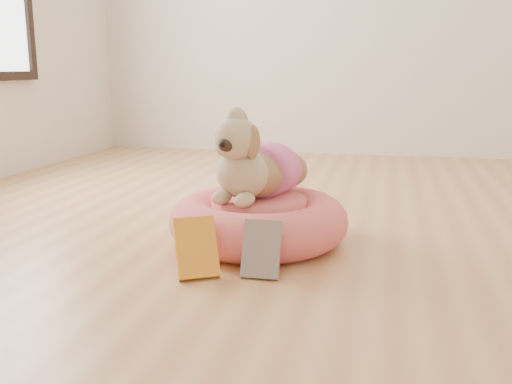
% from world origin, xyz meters
% --- Properties ---
extents(floor, '(4.50, 4.50, 0.00)m').
position_xyz_m(floor, '(0.00, 0.00, 0.00)').
color(floor, tan).
rests_on(floor, ground).
extents(pet_bed, '(0.75, 0.75, 0.19)m').
position_xyz_m(pet_bed, '(-0.00, -0.37, 0.09)').
color(pet_bed, '#E75A5C').
rests_on(pet_bed, floor).
extents(dog, '(0.50, 0.61, 0.39)m').
position_xyz_m(dog, '(-0.02, -0.37, 0.39)').
color(dog, brown).
rests_on(dog, pet_bed).
extents(book_yellow, '(0.19, 0.19, 0.20)m').
position_xyz_m(book_yellow, '(-0.13, -0.81, 0.10)').
color(book_yellow, yellow).
rests_on(book_yellow, floor).
extents(book_white, '(0.14, 0.11, 0.20)m').
position_xyz_m(book_white, '(0.09, -0.76, 0.10)').
color(book_white, white).
rests_on(book_white, floor).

